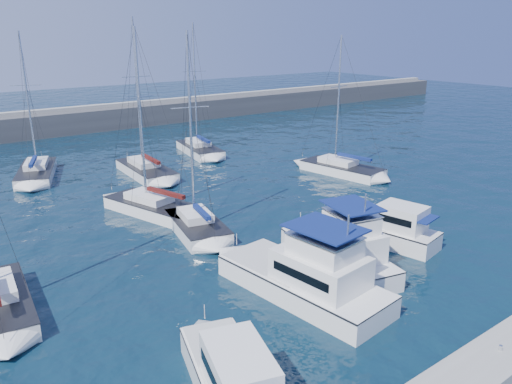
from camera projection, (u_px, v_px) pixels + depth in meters
ground at (319, 269)px, 29.62m from camera, size 220.00×220.00×0.00m
breakwater at (58, 126)px, 68.92m from camera, size 160.00×6.00×4.45m
dock at (499, 356)px, 21.15m from camera, size 40.00×2.20×0.60m
dock_cleat_centre at (501, 348)px, 21.02m from camera, size 0.16×0.16×0.25m
motor_yacht_port_inner at (309, 278)px, 26.09m from camera, size 4.71×10.04×4.69m
motor_yacht_stbd_inner at (341, 251)px, 29.30m from camera, size 5.08×8.86×4.69m
motor_yacht_stbd_outer at (393, 231)px, 32.85m from camera, size 3.67×6.54×3.20m
sailboat_mid_b at (154, 207)px, 38.52m from camera, size 5.37×8.95×14.16m
sailboat_mid_c at (197, 226)px, 34.71m from camera, size 4.24×6.89×13.88m
sailboat_mid_e at (342, 169)px, 49.27m from camera, size 4.37×8.69×13.51m
sailboat_back_a at (37, 172)px, 48.07m from camera, size 5.81×9.10×13.88m
sailboat_back_b at (146, 170)px, 48.76m from camera, size 3.63×8.80×15.10m
sailboat_back_c at (200, 149)px, 57.48m from camera, size 4.52×8.63×14.77m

